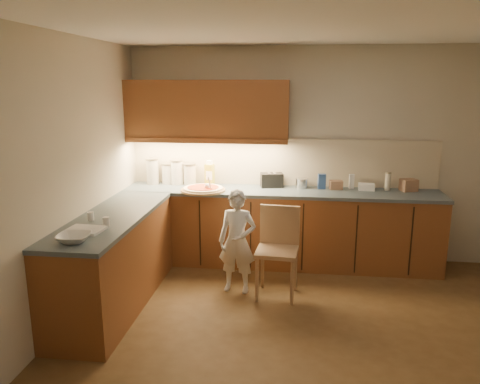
% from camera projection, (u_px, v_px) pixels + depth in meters
% --- Properties ---
extents(room, '(4.54, 4.50, 2.62)m').
position_uv_depth(room, '(321.00, 146.00, 3.71)').
color(room, '#52381C').
rests_on(room, ground).
extents(l_counter, '(3.77, 2.62, 0.92)m').
position_uv_depth(l_counter, '(230.00, 237.00, 5.30)').
color(l_counter, brown).
rests_on(l_counter, ground).
extents(backsplash, '(3.75, 0.02, 0.58)m').
position_uv_depth(backsplash, '(282.00, 162.00, 5.78)').
color(backsplash, beige).
rests_on(backsplash, l_counter).
extents(upper_cabinets, '(1.95, 0.36, 0.73)m').
position_uv_depth(upper_cabinets, '(207.00, 110.00, 5.59)').
color(upper_cabinets, brown).
rests_on(upper_cabinets, ground).
extents(pizza_on_board, '(0.53, 0.53, 0.21)m').
position_uv_depth(pizza_on_board, '(203.00, 189.00, 5.52)').
color(pizza_on_board, tan).
rests_on(pizza_on_board, l_counter).
extents(child, '(0.43, 0.31, 1.10)m').
position_uv_depth(child, '(237.00, 241.00, 4.89)').
color(child, white).
rests_on(child, ground).
extents(wooden_chair, '(0.45, 0.45, 0.92)m').
position_uv_depth(wooden_chair, '(278.00, 245.00, 4.83)').
color(wooden_chair, tan).
rests_on(wooden_chair, ground).
extents(mixing_bowl, '(0.28, 0.28, 0.06)m').
position_uv_depth(mixing_bowl, '(74.00, 238.00, 3.75)').
color(mixing_bowl, white).
rests_on(mixing_bowl, l_counter).
extents(canister_a, '(0.16, 0.16, 0.33)m').
position_uv_depth(canister_a, '(152.00, 171.00, 5.87)').
color(canister_a, beige).
rests_on(canister_a, l_counter).
extents(canister_b, '(0.15, 0.15, 0.26)m').
position_uv_depth(canister_b, '(167.00, 173.00, 5.89)').
color(canister_b, white).
rests_on(canister_b, l_counter).
extents(canister_c, '(0.17, 0.17, 0.31)m').
position_uv_depth(canister_c, '(177.00, 172.00, 5.86)').
color(canister_c, white).
rests_on(canister_c, l_counter).
extents(canister_d, '(0.17, 0.17, 0.27)m').
position_uv_depth(canister_d, '(190.00, 174.00, 5.84)').
color(canister_d, silver).
rests_on(canister_d, l_counter).
extents(oil_jug, '(0.12, 0.10, 0.31)m').
position_uv_depth(oil_jug, '(210.00, 174.00, 5.79)').
color(oil_jug, '#ACA222').
rests_on(oil_jug, l_counter).
extents(toaster, '(0.29, 0.20, 0.18)m').
position_uv_depth(toaster, '(272.00, 180.00, 5.71)').
color(toaster, black).
rests_on(toaster, l_counter).
extents(steel_pot, '(0.15, 0.15, 0.12)m').
position_uv_depth(steel_pot, '(302.00, 183.00, 5.67)').
color(steel_pot, silver).
rests_on(steel_pot, l_counter).
extents(blue_box, '(0.10, 0.07, 0.18)m').
position_uv_depth(blue_box, '(322.00, 181.00, 5.61)').
color(blue_box, '#305191').
rests_on(blue_box, l_counter).
extents(card_box_a, '(0.16, 0.12, 0.11)m').
position_uv_depth(card_box_a, '(336.00, 185.00, 5.60)').
color(card_box_a, tan).
rests_on(card_box_a, l_counter).
extents(white_bottle, '(0.06, 0.06, 0.17)m').
position_uv_depth(white_bottle, '(352.00, 181.00, 5.65)').
color(white_bottle, silver).
rests_on(white_bottle, l_counter).
extents(flat_pack, '(0.20, 0.15, 0.07)m').
position_uv_depth(flat_pack, '(366.00, 187.00, 5.57)').
color(flat_pack, white).
rests_on(flat_pack, l_counter).
extents(tall_jar, '(0.07, 0.07, 0.22)m').
position_uv_depth(tall_jar, '(388.00, 181.00, 5.52)').
color(tall_jar, silver).
rests_on(tall_jar, l_counter).
extents(card_box_b, '(0.22, 0.19, 0.14)m').
position_uv_depth(card_box_b, '(409.00, 185.00, 5.51)').
color(card_box_b, '#A57859').
rests_on(card_box_b, l_counter).
extents(dough_cloth, '(0.33, 0.27, 0.02)m').
position_uv_depth(dough_cloth, '(85.00, 230.00, 4.03)').
color(dough_cloth, silver).
rests_on(dough_cloth, l_counter).
extents(spice_jar_a, '(0.08, 0.08, 0.08)m').
position_uv_depth(spice_jar_a, '(91.00, 216.00, 4.33)').
color(spice_jar_a, white).
rests_on(spice_jar_a, l_counter).
extents(spice_jar_b, '(0.07, 0.07, 0.08)m').
position_uv_depth(spice_jar_b, '(106.00, 222.00, 4.16)').
color(spice_jar_b, silver).
rests_on(spice_jar_b, l_counter).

